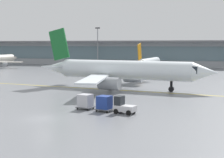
{
  "coord_description": "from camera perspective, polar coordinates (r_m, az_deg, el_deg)",
  "views": [
    {
      "loc": [
        19.11,
        -32.98,
        8.37
      ],
      "look_at": [
        2.83,
        16.02,
        3.0
      ],
      "focal_mm": 54.19,
      "sensor_mm": 36.0,
      "label": 1
    }
  ],
  "objects": [
    {
      "name": "gate_airplane_1",
      "position": [
        105.89,
        6.26,
        2.77
      ],
      "size": [
        24.23,
        26.08,
        8.64
      ],
      "rotation": [
        0.0,
        0.0,
        1.52
      ],
      "color": "white",
      "rests_on": "ground_plane"
    },
    {
      "name": "cargo_dolly_trailing",
      "position": [
        43.63,
        -4.53,
        -3.73
      ],
      "size": [
        2.36,
        1.96,
        1.94
      ],
      "rotation": [
        0.0,
        0.0,
        -0.18
      ],
      "color": "#595B60",
      "rests_on": "ground_plane"
    },
    {
      "name": "baggage_tug",
      "position": [
        40.94,
        1.9,
        -4.59
      ],
      "size": [
        2.81,
        2.01,
        2.1
      ],
      "rotation": [
        0.0,
        0.0,
        -0.18
      ],
      "color": "silver",
      "rests_on": "ground_plane"
    },
    {
      "name": "terminal_concourse",
      "position": [
        127.83,
        9.8,
        4.3
      ],
      "size": [
        217.68,
        11.0,
        9.6
      ],
      "color": "#9EA3A8",
      "rests_on": "ground_plane"
    },
    {
      "name": "taxiing_regional_jet",
      "position": [
        62.9,
        1.82,
        1.46
      ],
      "size": [
        34.9,
        32.33,
        11.55
      ],
      "rotation": [
        0.0,
        0.0,
        -0.09
      ],
      "color": "white",
      "rests_on": "ground_plane"
    },
    {
      "name": "apron_light_mast_1",
      "position": [
        128.18,
        -2.43,
        5.76
      ],
      "size": [
        1.8,
        0.36,
        14.58
      ],
      "color": "gray",
      "rests_on": "ground_plane"
    },
    {
      "name": "cargo_dolly_lead",
      "position": [
        42.15,
        -1.28,
        -4.06
      ],
      "size": [
        2.36,
        1.96,
        1.94
      ],
      "rotation": [
        0.0,
        0.0,
        -0.18
      ],
      "color": "#595B60",
      "rests_on": "ground_plane"
    },
    {
      "name": "taxiway_centreline_stripe",
      "position": [
        61.2,
        1.67,
        -1.92
      ],
      "size": [
        109.63,
        9.79,
        0.01
      ],
      "primitive_type": "cube",
      "rotation": [
        0.0,
        0.0,
        -0.09
      ],
      "color": "yellow",
      "rests_on": "ground_plane"
    },
    {
      "name": "ground_plane",
      "position": [
        39.02,
        -11.51,
        -6.57
      ],
      "size": [
        400.0,
        400.0,
        0.0
      ],
      "primitive_type": "plane",
      "color": "slate"
    }
  ]
}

